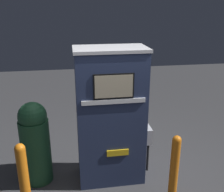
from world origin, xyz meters
TOP-DOWN VIEW (x-y plane):
  - ground_plane at (0.00, 0.00)m, footprint 14.00×14.00m
  - gas_pump at (0.00, 0.25)m, footprint 1.00×0.55m
  - safety_bollard at (0.72, -0.32)m, footprint 0.11×0.11m
  - trash_bin at (-1.03, 0.35)m, footprint 0.40×0.40m
  - safety_bollard_far at (-1.11, -0.25)m, footprint 0.12×0.12m

SIDE VIEW (x-z plane):
  - ground_plane at x=0.00m, z-range 0.00..0.00m
  - safety_bollard at x=0.72m, z-range 0.02..0.93m
  - safety_bollard_far at x=-1.11m, z-range 0.02..0.95m
  - trash_bin at x=-1.03m, z-range 0.01..1.20m
  - gas_pump at x=0.00m, z-range 0.00..1.89m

